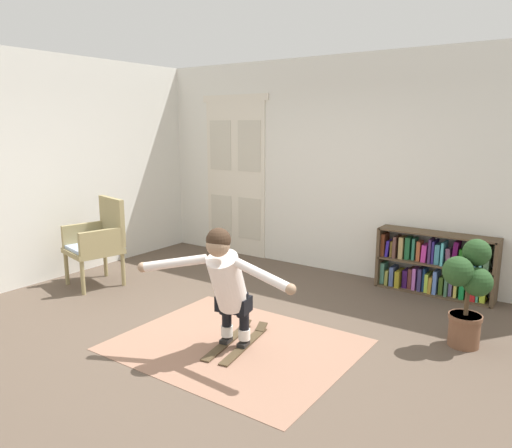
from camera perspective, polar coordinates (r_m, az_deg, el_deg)
name	(u,v)px	position (r m, az deg, el deg)	size (l,w,h in m)	color
ground_plane	(223,335)	(4.84, -3.95, -12.89)	(7.20, 7.20, 0.00)	brown
back_wall	(343,167)	(6.65, 10.15, 6.63)	(6.00, 0.10, 2.90)	silver
side_wall_left	(64,167)	(6.95, -21.69, 6.20)	(0.10, 6.00, 2.90)	silver
double_door	(235,176)	(7.54, -2.44, 5.68)	(1.22, 0.05, 2.45)	silver
rug	(236,345)	(4.63, -2.41, -14.00)	(2.11, 1.70, 0.01)	#926A55
bookshelf	(434,266)	(6.21, 20.20, -4.68)	(1.37, 0.30, 0.75)	brown
wicker_chair	(99,240)	(6.44, -18.04, -1.75)	(0.73, 0.73, 1.10)	#9A8B5C
potted_plant	(468,289)	(4.81, 23.68, -7.07)	(0.42, 0.44, 1.00)	brown
skis_pair	(237,341)	(4.65, -2.23, -13.64)	(0.42, 0.89, 0.07)	#483824
person_skier	(226,280)	(4.25, -3.50, -6.57)	(1.47, 0.71, 1.09)	white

